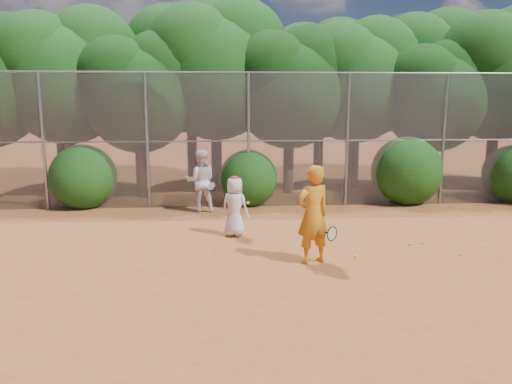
{
  "coord_description": "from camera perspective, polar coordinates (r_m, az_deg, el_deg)",
  "views": [
    {
      "loc": [
        -1.74,
        -8.92,
        3.25
      ],
      "look_at": [
        -1.0,
        2.5,
        1.1
      ],
      "focal_mm": 35.0,
      "sensor_mm": 36.0,
      "label": 1
    }
  ],
  "objects": [
    {
      "name": "ground",
      "position": [
        9.65,
        6.99,
        -9.12
      ],
      "size": [
        80.0,
        80.0,
        0.0
      ],
      "primitive_type": "plane",
      "color": "#9E4F23",
      "rests_on": "ground"
    },
    {
      "name": "fence_back",
      "position": [
        15.05,
        2.5,
        6.06
      ],
      "size": [
        20.05,
        0.09,
        4.03
      ],
      "color": "gray",
      "rests_on": "ground"
    },
    {
      "name": "tree_1",
      "position": [
        18.24,
        -20.8,
        12.83
      ],
      "size": [
        4.64,
        4.03,
        6.35
      ],
      "color": "black",
      "rests_on": "ground"
    },
    {
      "name": "tree_2",
      "position": [
        16.98,
        -13.15,
        11.49
      ],
      "size": [
        3.99,
        3.47,
        5.47
      ],
      "color": "black",
      "rests_on": "ground"
    },
    {
      "name": "tree_3",
      "position": [
        17.8,
        -4.47,
        14.29
      ],
      "size": [
        4.89,
        4.26,
        6.7
      ],
      "color": "black",
      "rests_on": "ground"
    },
    {
      "name": "tree_4",
      "position": [
        17.32,
        4.0,
        12.29
      ],
      "size": [
        4.19,
        3.64,
        5.73
      ],
      "color": "black",
      "rests_on": "ground"
    },
    {
      "name": "tree_5",
      "position": [
        18.6,
        11.54,
        12.88
      ],
      "size": [
        4.51,
        3.92,
        6.17
      ],
      "color": "black",
      "rests_on": "ground"
    },
    {
      "name": "tree_6",
      "position": [
        18.45,
        19.93,
        10.69
      ],
      "size": [
        3.86,
        3.36,
        5.29
      ],
      "color": "black",
      "rests_on": "ground"
    },
    {
      "name": "tree_7",
      "position": [
        20.14,
        26.1,
        12.51
      ],
      "size": [
        4.77,
        4.14,
        6.53
      ],
      "color": "black",
      "rests_on": "ground"
    },
    {
      "name": "tree_9",
      "position": [
        20.74,
        -21.66,
        12.91
      ],
      "size": [
        4.83,
        4.2,
        6.62
      ],
      "color": "black",
      "rests_on": "ground"
    },
    {
      "name": "tree_10",
      "position": [
        20.05,
        -7.34,
        14.49
      ],
      "size": [
        5.15,
        4.48,
        7.06
      ],
      "color": "black",
      "rests_on": "ground"
    },
    {
      "name": "tree_11",
      "position": [
        19.95,
        7.48,
        13.17
      ],
      "size": [
        4.64,
        4.03,
        6.35
      ],
      "color": "black",
      "rests_on": "ground"
    },
    {
      "name": "tree_12",
      "position": [
        21.84,
        19.19,
        13.37
      ],
      "size": [
        5.02,
        4.37,
        6.88
      ],
      "color": "black",
      "rests_on": "ground"
    },
    {
      "name": "bush_0",
      "position": [
        15.96,
        -19.15,
        1.94
      ],
      "size": [
        2.0,
        2.0,
        2.0
      ],
      "primitive_type": "sphere",
      "color": "#114010",
      "rests_on": "ground"
    },
    {
      "name": "bush_1",
      "position": [
        15.42,
        -0.91,
        1.87
      ],
      "size": [
        1.8,
        1.8,
        1.8
      ],
      "primitive_type": "sphere",
      "color": "#114010",
      "rests_on": "ground"
    },
    {
      "name": "bush_2",
      "position": [
        16.4,
        16.83,
        2.65
      ],
      "size": [
        2.2,
        2.2,
        2.2
      ],
      "primitive_type": "sphere",
      "color": "#114010",
      "rests_on": "ground"
    },
    {
      "name": "player_yellow",
      "position": [
        9.92,
        6.52,
        -2.6
      ],
      "size": [
        0.9,
        0.72,
        1.98
      ],
      "rotation": [
        0.0,
        0.0,
        3.55
      ],
      "color": "orange",
      "rests_on": "ground"
    },
    {
      "name": "player_teen",
      "position": [
        11.87,
        -2.43,
        -1.65
      ],
      "size": [
        0.83,
        0.75,
        1.46
      ],
      "rotation": [
        0.0,
        0.0,
        2.62
      ],
      "color": "silver",
      "rests_on": "ground"
    },
    {
      "name": "player_white",
      "position": [
        14.52,
        -6.35,
        1.28
      ],
      "size": [
        0.94,
        0.82,
        1.81
      ],
      "rotation": [
        0.0,
        0.0,
        3.18
      ],
      "color": "white",
      "rests_on": "ground"
    },
    {
      "name": "ball_0",
      "position": [
        12.0,
        18.55,
        -5.47
      ],
      "size": [
        0.07,
        0.07,
        0.07
      ],
      "primitive_type": "sphere",
      "color": "yellow",
      "rests_on": "ground"
    },
    {
      "name": "ball_1",
      "position": [
        11.77,
        17.17,
        -5.7
      ],
      "size": [
        0.07,
        0.07,
        0.07
      ],
      "primitive_type": "sphere",
      "color": "yellow",
      "rests_on": "ground"
    },
    {
      "name": "ball_2",
      "position": [
        11.4,
        22.35,
        -6.57
      ],
      "size": [
        0.07,
        0.07,
        0.07
      ],
      "primitive_type": "sphere",
      "color": "yellow",
      "rests_on": "ground"
    },
    {
      "name": "ball_3",
      "position": [
        10.6,
        11.32,
        -7.24
      ],
      "size": [
        0.07,
        0.07,
        0.07
      ],
      "primitive_type": "sphere",
      "color": "yellow",
      "rests_on": "ground"
    },
    {
      "name": "ball_4",
      "position": [
        15.02,
        22.55,
        -2.55
      ],
      "size": [
        0.07,
        0.07,
        0.07
      ],
      "primitive_type": "sphere",
      "color": "yellow",
      "rests_on": "ground"
    }
  ]
}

